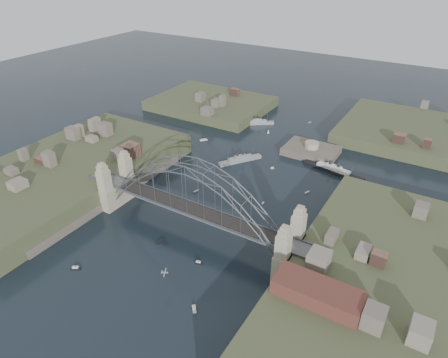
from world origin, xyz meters
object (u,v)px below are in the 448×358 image
wharf_shed (318,293)px  ocean_liner (333,170)px  naval_cruiser_near (240,160)px  fort_island (311,155)px  bridge (193,199)px  naval_cruiser_far (257,123)px

wharf_shed → ocean_liner: (-18.69, 73.09, -9.06)m
naval_cruiser_near → fort_island: bearing=44.2°
wharf_shed → naval_cruiser_near: wharf_shed is taller
fort_island → wharf_shed: size_ratio=1.10×
wharf_shed → naval_cruiser_near: 83.12m
bridge → wharf_shed: bearing=-17.7°
fort_island → naval_cruiser_near: size_ratio=1.29×
fort_island → ocean_liner: 17.26m
bridge → wharf_shed: bridge is taller
naval_cruiser_far → ocean_liner: bearing=-30.4°
bridge → fort_island: size_ratio=3.82×
wharf_shed → fort_island: bearing=110.9°
naval_cruiser_near → ocean_liner: bearing=17.1°
naval_cruiser_near → naval_cruiser_far: bearing=107.4°
naval_cruiser_near → naval_cruiser_far: (-12.23, 39.13, 0.00)m
bridge → fort_island: 72.14m
fort_island → wharf_shed: bearing=-69.1°
naval_cruiser_far → ocean_liner: (48.00, -28.16, 0.06)m
fort_island → naval_cruiser_near: bearing=-135.8°
bridge → wharf_shed: 46.23m
bridge → wharf_shed: size_ratio=4.20×
naval_cruiser_near → ocean_liner: ocean_liner is taller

